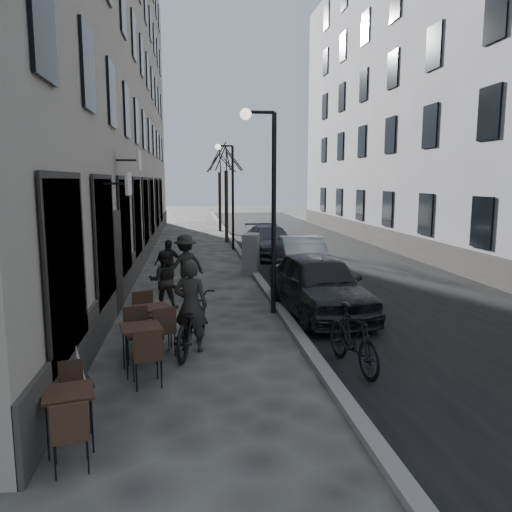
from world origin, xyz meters
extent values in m
plane|color=#373532|center=(0.00, 0.00, 0.00)|extent=(120.00, 120.00, 0.00)
cube|color=black|center=(3.85, 16.00, 0.00)|extent=(7.30, 60.00, 0.00)
cube|color=gray|center=(0.20, 16.00, 0.06)|extent=(0.25, 60.00, 0.12)
cube|color=gray|center=(-6.00, 16.50, 8.00)|extent=(4.00, 35.00, 16.00)
cube|color=slate|center=(9.50, 16.50, 8.00)|extent=(4.00, 35.00, 16.00)
cylinder|color=black|center=(0.00, 6.00, 2.50)|extent=(0.12, 0.12, 5.00)
cylinder|color=black|center=(-0.35, 6.00, 5.00)|extent=(0.70, 0.08, 0.08)
sphere|color=#FFF2CC|center=(-0.70, 6.00, 4.95)|extent=(0.28, 0.28, 0.28)
cylinder|color=black|center=(0.00, 18.00, 2.50)|extent=(0.12, 0.12, 5.00)
cylinder|color=black|center=(-0.35, 18.00, 5.00)|extent=(0.70, 0.08, 0.08)
sphere|color=#FFF2CC|center=(-0.70, 18.00, 4.95)|extent=(0.28, 0.28, 0.28)
cylinder|color=black|center=(-0.10, 21.00, 1.95)|extent=(0.20, 0.20, 3.90)
cylinder|color=black|center=(-0.10, 27.00, 1.95)|extent=(0.20, 0.20, 3.90)
cube|color=#322016|center=(-3.64, -0.10, 0.73)|extent=(0.74, 0.74, 0.04)
cylinder|color=black|center=(-3.83, -0.41, 0.36)|extent=(0.02, 0.02, 0.71)
cylinder|color=black|center=(-3.33, -0.29, 0.36)|extent=(0.02, 0.02, 0.71)
cylinder|color=black|center=(-3.95, 0.09, 0.36)|extent=(0.02, 0.02, 0.71)
cylinder|color=black|center=(-3.45, 0.21, 0.36)|extent=(0.02, 0.02, 0.71)
cube|color=#322016|center=(-2.96, 2.34, 0.82)|extent=(0.82, 0.82, 0.04)
cylinder|color=black|center=(-3.18, 1.99, 0.40)|extent=(0.03, 0.03, 0.80)
cylinder|color=black|center=(-2.62, 2.12, 0.40)|extent=(0.03, 0.03, 0.80)
cylinder|color=black|center=(-3.31, 2.56, 0.40)|extent=(0.03, 0.03, 0.80)
cylinder|color=black|center=(-2.75, 2.68, 0.40)|extent=(0.03, 0.03, 0.80)
cube|color=#322016|center=(-2.87, 3.75, 0.81)|extent=(0.87, 0.87, 0.04)
cylinder|color=black|center=(-3.04, 3.38, 0.39)|extent=(0.03, 0.03, 0.79)
cylinder|color=black|center=(-2.50, 3.57, 0.39)|extent=(0.03, 0.03, 0.79)
cylinder|color=black|center=(-3.23, 3.92, 0.39)|extent=(0.03, 0.03, 0.79)
cylinder|color=black|center=(-2.69, 4.11, 0.39)|extent=(0.03, 0.03, 0.79)
cube|color=black|center=(-3.95, 1.98, 0.02)|extent=(0.54, 0.72, 0.04)
cube|color=white|center=(-4.03, 1.98, 0.58)|extent=(0.50, 0.70, 1.09)
cube|color=slate|center=(0.10, 11.54, 0.73)|extent=(0.76, 1.07, 1.45)
imported|color=black|center=(-2.09, 3.38, 0.56)|extent=(1.25, 2.26, 1.13)
imported|color=#292724|center=(-2.09, 3.38, 0.92)|extent=(0.76, 0.59, 1.84)
imported|color=black|center=(-2.80, 6.77, 0.78)|extent=(0.78, 0.62, 1.55)
imported|color=black|center=(-2.24, 8.32, 0.90)|extent=(1.34, 1.13, 1.80)
imported|color=black|center=(-2.78, 9.35, 0.77)|extent=(0.98, 0.71, 1.54)
imported|color=black|center=(1.12, 5.74, 0.78)|extent=(2.15, 4.69, 1.56)
imported|color=#999CA2|center=(1.82, 10.64, 0.70)|extent=(1.74, 4.31, 1.39)
imported|color=#373841|center=(1.43, 15.57, 0.67)|extent=(2.07, 4.71, 1.34)
imported|color=black|center=(0.78, 2.00, 0.58)|extent=(0.82, 1.98, 1.15)
camera|label=1|loc=(-2.07, -6.30, 3.37)|focal=35.00mm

